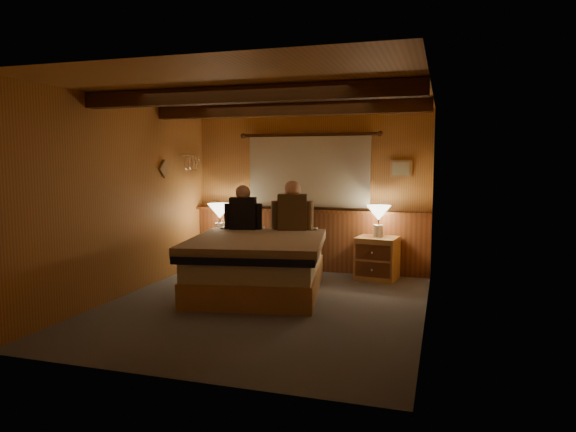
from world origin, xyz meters
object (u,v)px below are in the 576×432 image
at_px(bed, 259,263).
at_px(nightstand_left, 223,252).
at_px(person_right, 292,210).
at_px(nightstand_right, 377,258).
at_px(person_left, 243,211).
at_px(lamp_right, 379,215).
at_px(duffel_bag, 224,260).
at_px(lamp_left, 220,213).

distance_m(bed, nightstand_left, 1.50).
relative_size(bed, person_right, 3.24).
height_order(nightstand_right, person_right, person_right).
bearing_deg(nightstand_right, person_left, -156.45).
bearing_deg(lamp_right, person_left, -163.60).
bearing_deg(nightstand_right, duffel_bag, -169.03).
relative_size(nightstand_right, lamp_left, 1.27).
xyz_separation_m(bed, person_right, (0.23, 0.74, 0.62)).
height_order(lamp_left, person_left, person_left).
relative_size(nightstand_left, lamp_left, 1.16).
height_order(lamp_left, lamp_right, lamp_right).
distance_m(lamp_left, lamp_right, 2.40).
bearing_deg(nightstand_left, person_left, -32.76).
xyz_separation_m(person_right, duffel_bag, (-1.15, 0.25, -0.82)).
bearing_deg(nightstand_left, nightstand_right, 10.37).
height_order(nightstand_left, lamp_right, lamp_right).
bearing_deg(person_right, nightstand_left, 149.93).
xyz_separation_m(nightstand_right, person_left, (-1.81, -0.51, 0.66)).
distance_m(lamp_left, person_left, 0.76).
bearing_deg(person_left, nightstand_left, 123.39).
bearing_deg(nightstand_right, lamp_right, 81.58).
bearing_deg(person_left, nightstand_right, 2.08).
distance_m(lamp_right, person_left, 1.90).
height_order(bed, nightstand_right, bed).
height_order(nightstand_left, nightstand_right, nightstand_right).
bearing_deg(duffel_bag, bed, -39.67).
bearing_deg(person_right, duffel_bag, 154.44).
distance_m(person_left, duffel_bag, 1.00).
xyz_separation_m(bed, lamp_left, (-1.03, 1.09, 0.51)).
xyz_separation_m(nightstand_left, duffel_bag, (0.07, -0.12, -0.10)).
bearing_deg(nightstand_left, bed, -38.05).
bearing_deg(duffel_bag, lamp_right, 11.23).
relative_size(bed, nightstand_right, 3.80).
height_order(person_right, duffel_bag, person_right).
relative_size(nightstand_left, person_left, 0.86).
distance_m(bed, duffel_bag, 1.37).
bearing_deg(lamp_left, bed, -46.59).
relative_size(nightstand_right, person_right, 0.85).
distance_m(bed, person_left, 0.96).
xyz_separation_m(lamp_right, person_right, (-1.14, -0.40, 0.08)).
xyz_separation_m(nightstand_right, person_right, (-1.13, -0.38, 0.69)).
xyz_separation_m(bed, duffel_bag, (-0.92, 0.99, -0.20)).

